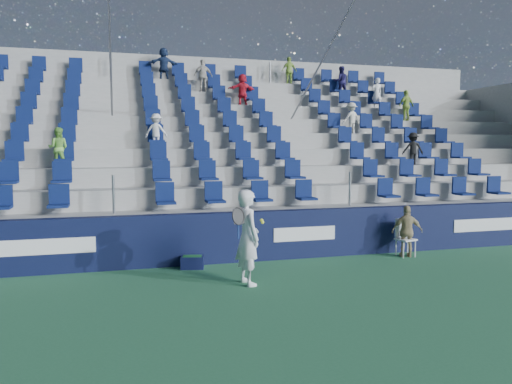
# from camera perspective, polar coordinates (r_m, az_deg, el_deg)

# --- Properties ---
(ground) EXTENTS (70.00, 70.00, 0.00)m
(ground) POSITION_cam_1_polar(r_m,az_deg,el_deg) (9.25, 3.62, -12.07)
(ground) COLOR #2F6F46
(ground) RESTS_ON ground
(sponsor_wall) EXTENTS (24.00, 0.32, 1.20)m
(sponsor_wall) POSITION_cam_1_polar(r_m,az_deg,el_deg) (12.04, -1.36, -5.10)
(sponsor_wall) COLOR #0E1436
(sponsor_wall) RESTS_ON ground
(grandstand) EXTENTS (24.00, 8.17, 6.63)m
(grandstand) POSITION_cam_1_polar(r_m,az_deg,el_deg) (16.85, -5.71, 3.03)
(grandstand) COLOR #A7A7A2
(grandstand) RESTS_ON ground
(tennis_player) EXTENTS (0.69, 0.77, 1.91)m
(tennis_player) POSITION_cam_1_polar(r_m,az_deg,el_deg) (9.95, -0.97, -5.18)
(tennis_player) COLOR white
(tennis_player) RESTS_ON ground
(line_judge_chair) EXTENTS (0.49, 0.51, 0.94)m
(line_judge_chair) POSITION_cam_1_polar(r_m,az_deg,el_deg) (13.20, 16.52, -4.69)
(line_judge_chair) COLOR white
(line_judge_chair) RESTS_ON ground
(line_judge) EXTENTS (0.82, 0.55, 1.29)m
(line_judge) POSITION_cam_1_polar(r_m,az_deg,el_deg) (13.06, 16.88, -4.31)
(line_judge) COLOR tan
(line_judge) RESTS_ON ground
(ball_bin) EXTENTS (0.57, 0.44, 0.29)m
(ball_bin) POSITION_cam_1_polar(r_m,az_deg,el_deg) (11.49, -7.29, -7.89)
(ball_bin) COLOR #10143B
(ball_bin) RESTS_ON ground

